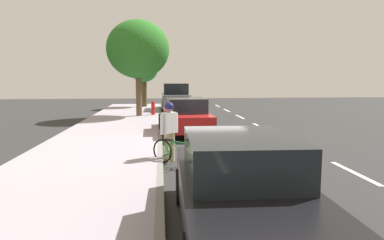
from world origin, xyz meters
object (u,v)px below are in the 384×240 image
at_px(bicycle_at_curb, 177,152).
at_px(fire_hydrant, 153,108).
at_px(parked_sedan_red_second, 186,116).
at_px(street_tree_near_cyclist, 144,68).
at_px(street_tree_mid_block, 138,49).
at_px(parked_sedan_black_mid, 239,186).
at_px(parked_suv_grey_nearest, 175,97).
at_px(cyclist_with_backpack, 169,126).

xyz_separation_m(bicycle_at_curb, fire_hydrant, (0.90, -11.93, 0.20)).
bearing_deg(bicycle_at_curb, fire_hydrant, -85.71).
xyz_separation_m(parked_sedan_red_second, bicycle_at_curb, (0.67, 5.47, -0.39)).
xyz_separation_m(street_tree_near_cyclist, street_tree_mid_block, (0.00, 6.70, 0.89)).
bearing_deg(street_tree_mid_block, parked_sedan_black_mid, 98.85).
xyz_separation_m(parked_suv_grey_nearest, parked_sedan_black_mid, (-0.10, 19.88, -0.27)).
bearing_deg(parked_suv_grey_nearest, bicycle_at_curb, 87.68).
distance_m(street_tree_mid_block, fire_hydrant, 3.59).
relative_size(parked_sedan_red_second, fire_hydrant, 5.32).
bearing_deg(bicycle_at_curb, cyclist_with_backpack, -65.47).
bearing_deg(parked_suv_grey_nearest, fire_hydrant, 67.60).
height_order(parked_sedan_red_second, street_tree_near_cyclist, street_tree_near_cyclist).
bearing_deg(parked_sedan_black_mid, parked_suv_grey_nearest, -89.71).
distance_m(bicycle_at_curb, cyclist_with_backpack, 0.85).
bearing_deg(parked_suv_grey_nearest, parked_sedan_red_second, 90.17).
bearing_deg(street_tree_near_cyclist, fire_hydrant, 97.47).
distance_m(parked_suv_grey_nearest, bicycle_at_curb, 15.67).
bearing_deg(fire_hydrant, cyclist_with_backpack, 93.40).
xyz_separation_m(parked_suv_grey_nearest, bicycle_at_curb, (0.63, 15.64, -0.67)).
relative_size(street_tree_near_cyclist, fire_hydrant, 4.99).
distance_m(parked_suv_grey_nearest, cyclist_with_backpack, 15.20).
height_order(parked_suv_grey_nearest, fire_hydrant, parked_suv_grey_nearest).
bearing_deg(street_tree_near_cyclist, street_tree_mid_block, 90.00).
bearing_deg(parked_suv_grey_nearest, cyclist_with_backpack, 86.80).
distance_m(parked_sedan_black_mid, fire_hydrant, 16.26).
relative_size(parked_suv_grey_nearest, parked_sedan_black_mid, 1.06).
bearing_deg(parked_sedan_red_second, parked_sedan_black_mid, 90.41).
bearing_deg(street_tree_mid_block, parked_suv_grey_nearest, -119.26).
relative_size(parked_sedan_red_second, street_tree_near_cyclist, 1.07).
bearing_deg(street_tree_near_cyclist, parked_suv_grey_nearest, 133.03).
distance_m(parked_sedan_black_mid, street_tree_near_cyclist, 22.65).
distance_m(parked_suv_grey_nearest, fire_hydrant, 4.04).
distance_m(parked_suv_grey_nearest, parked_sedan_black_mid, 19.89).
relative_size(cyclist_with_backpack, street_tree_mid_block, 0.30).
height_order(parked_sedan_red_second, street_tree_mid_block, street_tree_mid_block).
relative_size(parked_sedan_black_mid, street_tree_near_cyclist, 1.06).
relative_size(parked_sedan_red_second, cyclist_with_backpack, 2.63).
bearing_deg(fire_hydrant, parked_sedan_red_second, 103.58).
bearing_deg(street_tree_near_cyclist, parked_sedan_red_second, 100.61).
height_order(bicycle_at_curb, cyclist_with_backpack, cyclist_with_backpack).
xyz_separation_m(parked_sedan_red_second, cyclist_with_backpack, (0.88, 5.00, 0.28)).
bearing_deg(street_tree_mid_block, street_tree_near_cyclist, -90.00).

